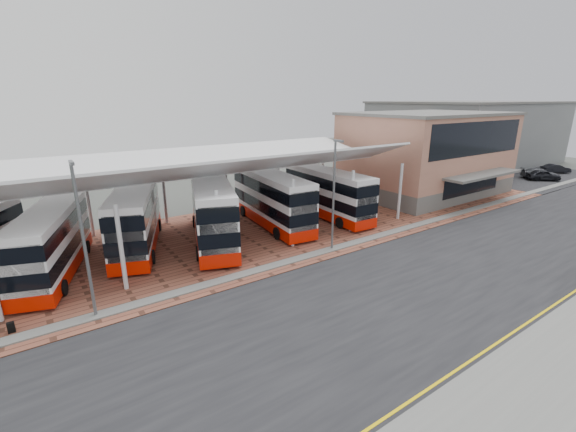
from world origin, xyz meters
name	(u,v)px	position (x,y,z in m)	size (l,w,h in m)	color
ground	(377,290)	(0.00, 0.00, 0.00)	(140.00, 140.00, 0.00)	#3F423D
road	(390,297)	(0.00, -1.00, 0.01)	(120.00, 14.00, 0.02)	black
forecourt	(281,226)	(2.00, 13.00, 0.03)	(72.00, 16.00, 0.06)	brown
sidewalk	(546,377)	(0.00, -9.00, 0.07)	(120.00, 4.00, 0.14)	#61615F
north_kerb	(311,255)	(0.00, 6.20, 0.07)	(120.00, 0.80, 0.14)	#61615F
carpark_surface	(539,177)	(44.00, 10.00, 0.04)	(22.00, 10.00, 0.08)	black
yellow_line_near	(496,352)	(0.00, -7.00, 0.03)	(120.00, 0.12, 0.01)	#EEC100
yellow_line_far	(489,348)	(0.00, -6.70, 0.03)	(120.00, 0.12, 0.01)	#EEC100
canopy	(184,168)	(-6.00, 13.94, 5.80)	(37.00, 11.63, 7.07)	silver
terminal	(427,153)	(23.00, 13.92, 4.66)	(18.40, 14.40, 9.25)	#5C5B58
warehouse	(467,132)	(48.00, 24.00, 5.15)	(30.50, 20.50, 10.25)	slate
lamp_west	(83,237)	(-14.00, 6.27, 4.36)	(0.16, 0.90, 8.07)	#5C5E63
lamp_east	(334,193)	(2.00, 6.27, 4.36)	(0.16, 0.90, 8.07)	#5C5E63
bus_1	(52,243)	(-15.12, 13.10, 2.14)	(5.49, 10.39, 4.19)	white
bus_2	(136,219)	(-9.61, 14.85, 2.30)	(6.20, 11.11, 4.50)	white
bus_3	(212,211)	(-4.45, 12.92, 2.44)	(6.45, 11.85, 4.79)	white
bus_4	(272,200)	(1.45, 13.64, 2.34)	(3.82, 11.36, 4.59)	white
bus_5	(328,194)	(7.10, 12.84, 2.25)	(3.08, 10.81, 4.41)	white
suitcase	(11,327)	(-17.56, 6.98, 0.32)	(0.31, 0.22, 0.53)	black
carpark_car_a	(543,175)	(41.87, 8.72, 0.79)	(1.68, 4.18, 1.42)	black
carpark_car_b	(540,173)	(43.01, 9.61, 0.76)	(1.91, 4.71, 1.37)	#4A4C52
carpark_car_c	(556,169)	(49.24, 10.10, 0.73)	(1.38, 3.96, 1.30)	black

